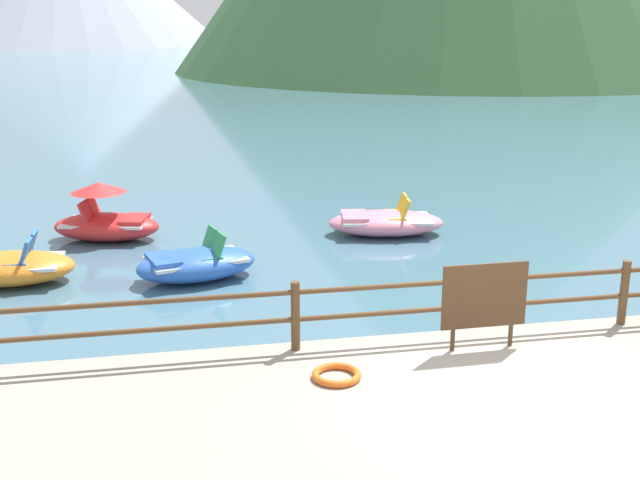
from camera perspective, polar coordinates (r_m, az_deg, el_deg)
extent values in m
plane|color=#477084|center=(48.40, -6.48, 10.24)|extent=(200.00, 200.00, 0.00)
cylinder|color=brown|center=(10.40, -1.79, -5.53)|extent=(0.12, 0.12, 0.95)
cylinder|color=brown|center=(12.06, 21.16, -3.58)|extent=(0.12, 0.12, 0.95)
cylinder|color=brown|center=(10.90, 10.65, -2.94)|extent=(23.80, 0.07, 0.07)
cylinder|color=brown|center=(11.03, 10.55, -4.81)|extent=(23.80, 0.07, 0.07)
cube|color=silver|center=(10.57, 11.82, -3.94)|extent=(1.10, 0.06, 0.80)
cube|color=#4C331E|center=(10.56, 11.85, -3.97)|extent=(1.18, 0.05, 0.88)
cylinder|color=#4C331E|center=(10.62, 9.59, -7.04)|extent=(0.06, 0.06, 0.35)
cylinder|color=#4C331E|center=(10.94, 13.64, -6.59)|extent=(0.06, 0.06, 0.35)
torus|color=orange|center=(9.77, 1.20, -9.75)|extent=(0.61, 0.61, 0.09)
ellipsoid|color=orange|center=(15.32, -21.50, -1.92)|extent=(2.31, 1.46, 0.56)
cube|color=silver|center=(15.29, -21.53, -1.57)|extent=(1.81, 1.19, 0.06)
cube|color=blue|center=(15.49, -20.74, -1.00)|extent=(0.42, 0.42, 0.08)
cube|color=blue|center=(15.39, -20.16, -0.19)|extent=(0.22, 0.41, 0.43)
cube|color=blue|center=(14.98, -21.15, -1.60)|extent=(0.42, 0.42, 0.08)
cube|color=blue|center=(14.88, -20.56, -0.77)|extent=(0.22, 0.41, 0.43)
ellipsoid|color=red|center=(17.65, -15.21, 0.93)|extent=(2.52, 1.76, 0.58)
cube|color=silver|center=(17.62, -15.23, 1.25)|extent=(1.98, 1.42, 0.06)
cube|color=red|center=(17.43, -16.03, 1.27)|extent=(0.49, 0.49, 0.08)
cube|color=red|center=(17.44, -16.64, 1.98)|extent=(0.30, 0.44, 0.43)
cube|color=red|center=(17.88, -15.53, 1.67)|extent=(0.49, 0.49, 0.08)
cube|color=red|center=(17.89, -16.13, 2.36)|extent=(0.30, 0.44, 0.43)
cube|color=red|center=(17.42, -13.28, 1.42)|extent=(0.70, 0.96, 0.12)
cone|color=red|center=(17.49, -15.77, 3.69)|extent=(1.42, 1.42, 0.22)
ellipsoid|color=pink|center=(17.51, 4.81, 1.24)|extent=(2.72, 1.73, 0.53)
cube|color=silver|center=(17.49, 4.81, 1.53)|extent=(2.13, 1.40, 0.06)
cube|color=yellow|center=(17.76, 5.32, 1.97)|extent=(0.46, 0.46, 0.08)
cube|color=yellow|center=(17.73, 5.92, 2.67)|extent=(0.27, 0.43, 0.43)
cube|color=yellow|center=(17.24, 5.56, 1.54)|extent=(0.46, 0.46, 0.08)
cube|color=yellow|center=(17.21, 6.17, 2.25)|extent=(0.27, 0.43, 0.43)
cube|color=pink|center=(17.40, 2.53, 1.70)|extent=(0.70, 1.02, 0.12)
ellipsoid|color=blue|center=(14.64, -8.93, -1.75)|extent=(2.47, 1.78, 0.57)
cube|color=silver|center=(14.61, -8.95, -1.38)|extent=(1.94, 1.44, 0.06)
cube|color=#339956|center=(14.87, -8.62, -0.78)|extent=(0.49, 0.49, 0.08)
cube|color=#339956|center=(14.86, -8.00, 0.12)|extent=(0.30, 0.44, 0.43)
cube|color=#339956|center=(14.40, -8.03, -1.30)|extent=(0.49, 0.49, 0.08)
cube|color=#339956|center=(14.39, -7.38, -0.37)|extent=(0.30, 0.44, 0.43)
cube|color=blue|center=(14.44, -11.28, -1.45)|extent=(0.70, 0.98, 0.12)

